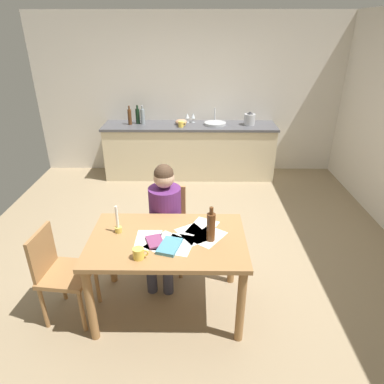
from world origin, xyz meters
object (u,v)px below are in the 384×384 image
Objects in this scene: wine_glass_by_kettle at (187,116)px; bottle_wine_red at (143,116)px; person_seated at (164,216)px; bottle_vinegar at (138,116)px; book_magazine at (155,241)px; bottle_oil at (130,117)px; book_cookery at (170,246)px; chair_side_empty at (60,271)px; sink_unit at (215,123)px; mixing_bowl at (181,122)px; teacup_on_counter at (181,124)px; candlestick at (118,225)px; chair_at_table at (167,224)px; coffee_mug at (139,253)px; dining_table at (168,249)px; stovetop_kettle at (250,119)px; wine_glass_near_sink at (193,116)px; wine_bottle_on_table at (211,227)px.

bottle_wine_red is at bearing -171.77° from wine_glass_by_kettle.
person_seated is 2.75m from bottle_wine_red.
book_magazine is at bearing -78.99° from bottle_vinegar.
book_cookery is at bearing -74.92° from bottle_oil.
chair_side_empty is at bearing -166.24° from book_cookery.
chair_side_empty reaches higher than book_cookery.
chair_side_empty is at bearing -114.56° from sink_unit.
mixing_bowl is 0.16m from teacup_on_counter.
bottle_oil reaches higher than candlestick.
chair_side_empty is at bearing -138.98° from chair_at_table.
person_seated is 0.80m from coffee_mug.
dining_table is 11.01× the size of teacup_on_counter.
stovetop_kettle is at bearing 68.89° from coffee_mug.
candlestick is (-0.35, -0.42, 0.15)m from person_seated.
wine_glass_by_kettle is (0.09, 3.28, 0.36)m from dining_table.
stovetop_kettle is at bearing 65.55° from person_seated.
book_magazine is at bearing -146.68° from dining_table.
chair_at_table is 7.29× the size of coffee_mug.
bottle_oil is at bearing 100.93° from coffee_mug.
chair_at_table reaches higher than coffee_mug.
sink_unit is 1.29m from bottle_vinegar.
book_magazine is 1.18× the size of wine_glass_by_kettle.
chair_at_table is at bearing -95.44° from wine_glass_near_sink.
stovetop_kettle reaches higher than wine_glass_by_kettle.
coffee_mug reaches higher than book_magazine.
coffee_mug reaches higher than book_cookery.
bottle_oil is 1.58× the size of mixing_bowl.
dining_table is 3.66× the size of sink_unit.
bottle_vinegar is at bearing 119.05° from book_cookery.
mixing_bowl is at bearing 88.56° from person_seated.
bottle_vinegar reaches higher than wine_bottle_on_table.
book_magazine is at bearing -92.12° from person_seated.
bottle_wine_red is 1.97× the size of wine_glass_near_sink.
wine_bottle_on_table is 2.01× the size of wine_glass_by_kettle.
book_cookery is 3.43m from bottle_vinegar.
mixing_bowl is 1.26× the size of wine_glass_near_sink.
dining_table is at bearing 176.98° from wine_bottle_on_table.
bottle_wine_red is at bearing 117.71° from book_cookery.
wine_bottle_on_table is at bearing -50.51° from person_seated.
person_seated is 2.71m from sink_unit.
sink_unit is at bearing 58.99° from book_magazine.
bottle_wine_red is at bearing 10.17° from bottle_oil.
wine_bottle_on_table reaches higher than mixing_bowl.
coffee_mug reaches higher than dining_table.
person_seated is 0.72m from wine_bottle_on_table.
coffee_mug is at bearing -82.57° from bottle_wine_red.
candlestick is at bearing 122.74° from coffee_mug.
dining_table is 5.19× the size of candlestick.
candlestick is 0.84× the size of bottle_wine_red.
stovetop_kettle is at bearing 63.02° from candlestick.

